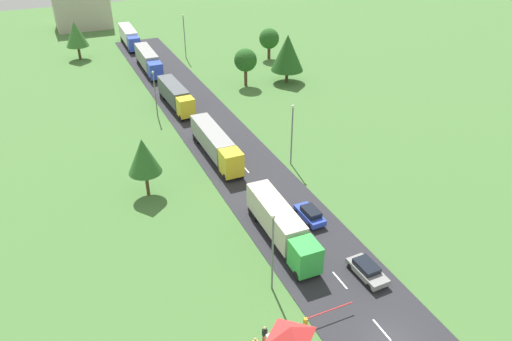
# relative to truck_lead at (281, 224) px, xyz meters

# --- Properties ---
(road) EXTENTS (10.00, 140.00, 0.06)m
(road) POSITION_rel_truck_lead_xyz_m (2.38, 9.33, -2.09)
(road) COLOR #2B2B30
(road) RESTS_ON ground
(lane_marking_centre) EXTENTS (0.16, 120.59, 0.01)m
(lane_marking_centre) POSITION_rel_truck_lead_xyz_m (2.38, 4.53, -2.06)
(lane_marking_centre) COLOR white
(lane_marking_centre) RESTS_ON road
(truck_lead) EXTENTS (2.73, 12.67, 3.58)m
(truck_lead) POSITION_rel_truck_lead_xyz_m (0.00, 0.00, 0.00)
(truck_lead) COLOR green
(truck_lead) RESTS_ON road
(truck_second) EXTENTS (2.53, 13.85, 3.54)m
(truck_second) POSITION_rel_truck_lead_xyz_m (0.07, 19.28, -0.04)
(truck_second) COLOR yellow
(truck_second) RESTS_ON road
(truck_third) EXTENTS (2.80, 12.26, 3.55)m
(truck_third) POSITION_rel_truck_lead_xyz_m (-0.07, 37.71, -0.01)
(truck_third) COLOR yellow
(truck_third) RESTS_ON road
(truck_fourth) EXTENTS (2.71, 13.90, 3.74)m
(truck_fourth) POSITION_rel_truck_lead_xyz_m (0.10, 57.16, 0.07)
(truck_fourth) COLOR blue
(truck_fourth) RESTS_ON road
(truck_fifth) EXTENTS (2.79, 13.19, 3.67)m
(truck_fifth) POSITION_rel_truck_lead_xyz_m (0.19, 75.59, 0.04)
(truck_fifth) COLOR blue
(truck_fifth) RESTS_ON road
(car_lead) EXTENTS (2.02, 4.35, 1.38)m
(car_lead) POSITION_rel_truck_lead_xyz_m (4.94, -7.94, -1.33)
(car_lead) COLOR gray
(car_lead) RESTS_ON road
(car_second) EXTENTS (1.80, 4.15, 1.53)m
(car_second) POSITION_rel_truck_lead_xyz_m (4.43, 1.80, -1.27)
(car_second) COLOR blue
(car_second) RESTS_ON road
(barrier_gate) EXTENTS (4.64, 0.28, 1.05)m
(barrier_gate) POSITION_rel_truck_lead_xyz_m (-2.42, -10.89, -1.43)
(barrier_gate) COLOR orange
(barrier_gate) RESTS_ON ground
(person_lead) EXTENTS (0.38, 0.24, 1.80)m
(person_lead) POSITION_rel_truck_lead_xyz_m (-6.91, -10.88, -1.17)
(person_lead) COLOR red
(person_lead) RESTS_ON ground
(lamppost_lead) EXTENTS (0.36, 0.36, 8.17)m
(lamppost_lead) POSITION_rel_truck_lead_xyz_m (-3.75, -5.69, 2.44)
(lamppost_lead) COLOR slate
(lamppost_lead) RESTS_ON ground
(lamppost_second) EXTENTS (0.36, 0.36, 8.30)m
(lamppost_second) POSITION_rel_truck_lead_xyz_m (8.30, 13.60, 2.51)
(lamppost_second) COLOR slate
(lamppost_second) RESTS_ON ground
(lamppost_third) EXTENTS (0.36, 0.36, 7.42)m
(lamppost_third) POSITION_rel_truck_lead_xyz_m (-3.82, 35.28, 2.06)
(lamppost_third) COLOR slate
(lamppost_third) RESTS_ON ground
(lamppost_fourth) EXTENTS (0.36, 0.36, 8.93)m
(lamppost_fourth) POSITION_rel_truck_lead_xyz_m (8.94, 61.72, 2.83)
(lamppost_fourth) COLOR slate
(lamppost_fourth) RESTS_ON ground
(tree_oak) EXTENTS (4.49, 4.49, 7.69)m
(tree_oak) POSITION_rel_truck_lead_xyz_m (-11.30, 70.09, 3.07)
(tree_oak) COLOR #513823
(tree_oak) RESTS_ON ground
(tree_birch) EXTENTS (3.83, 3.83, 7.31)m
(tree_birch) POSITION_rel_truck_lead_xyz_m (-10.33, 14.03, 3.05)
(tree_birch) COLOR #513823
(tree_birch) RESTS_ON ground
(tree_maple) EXTENTS (4.09, 4.09, 6.30)m
(tree_maple) POSITION_rel_truck_lead_xyz_m (24.50, 54.21, 2.09)
(tree_maple) COLOR #513823
(tree_maple) RESTS_ON ground
(tree_elm) EXTENTS (5.85, 5.85, 8.70)m
(tree_elm) POSITION_rel_truck_lead_xyz_m (21.67, 40.71, 3.34)
(tree_elm) COLOR #513823
(tree_elm) RESTS_ON ground
(tree_ash) EXTENTS (4.02, 4.02, 6.72)m
(tree_ash) POSITION_rel_truck_lead_xyz_m (14.09, 42.06, 2.54)
(tree_ash) COLOR #513823
(tree_ash) RESTS_ON ground
(distant_building) EXTENTS (13.03, 9.45, 9.38)m
(distant_building) POSITION_rel_truck_lead_xyz_m (-7.06, 96.36, 2.57)
(distant_building) COLOR #B2A899
(distant_building) RESTS_ON ground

